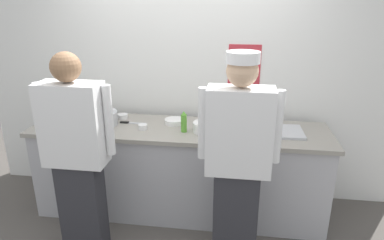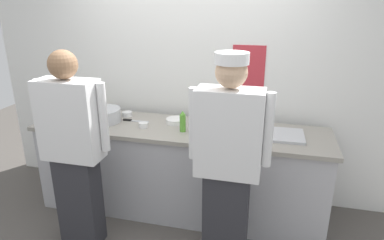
{
  "view_description": "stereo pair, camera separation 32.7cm",
  "coord_description": "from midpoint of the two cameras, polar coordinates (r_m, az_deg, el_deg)",
  "views": [
    {
      "loc": [
        0.55,
        -2.66,
        2.09
      ],
      "look_at": [
        0.12,
        0.4,
        1.0
      ],
      "focal_mm": 31.7,
      "sensor_mm": 36.0,
      "label": 1
    },
    {
      "loc": [
        0.87,
        -2.59,
        2.09
      ],
      "look_at": [
        0.12,
        0.4,
        1.0
      ],
      "focal_mm": 31.7,
      "sensor_mm": 36.0,
      "label": 2
    }
  ],
  "objects": [
    {
      "name": "mixing_bowl_steel",
      "position": [
        3.52,
        -12.35,
        0.74
      ],
      "size": [
        0.38,
        0.38,
        0.13
      ],
      "primitive_type": "cylinder",
      "color": "#B7BABF",
      "rests_on": "prep_counter"
    },
    {
      "name": "ground_plane",
      "position": [
        3.43,
        -0.96,
        -18.11
      ],
      "size": [
        9.0,
        9.0,
        0.0
      ],
      "primitive_type": "plane",
      "color": "#514C47"
    },
    {
      "name": "squeeze_bottle_primary",
      "position": [
        3.89,
        -16.33,
        2.6
      ],
      "size": [
        0.06,
        0.06,
        0.19
      ],
      "color": "#E5E066",
      "rests_on": "prep_counter"
    },
    {
      "name": "chefs_knife",
      "position": [
        3.49,
        -7.16,
        -0.16
      ],
      "size": [
        0.28,
        0.03,
        0.02
      ],
      "color": "#B7BABF",
      "rests_on": "prep_counter"
    },
    {
      "name": "ramekin_yellow_sauce",
      "position": [
        3.31,
        -5.44,
        -0.86
      ],
      "size": [
        0.09,
        0.09,
        0.05
      ],
      "color": "white",
      "rests_on": "prep_counter"
    },
    {
      "name": "sheet_tray",
      "position": [
        3.23,
        16.61,
        -2.39
      ],
      "size": [
        0.53,
        0.37,
        0.02
      ],
      "primitive_type": "cube",
      "rotation": [
        0.0,
        0.0,
        0.03
      ],
      "color": "#B7BABF",
      "rests_on": "prep_counter"
    },
    {
      "name": "deli_cup",
      "position": [
        3.11,
        8.9,
        -1.9
      ],
      "size": [
        0.09,
        0.09,
        0.1
      ],
      "primitive_type": "cylinder",
      "color": "white",
      "rests_on": "prep_counter"
    },
    {
      "name": "plate_stack_front",
      "position": [
        3.17,
        4.87,
        -1.33
      ],
      "size": [
        0.22,
        0.22,
        0.1
      ],
      "color": "white",
      "rests_on": "prep_counter"
    },
    {
      "name": "chef_near_left",
      "position": [
        2.95,
        -16.35,
        -4.69
      ],
      "size": [
        0.63,
        0.24,
        1.74
      ],
      "color": "#2D2D33",
      "rests_on": "ground"
    },
    {
      "name": "squeeze_bottle_secondary",
      "position": [
        3.17,
        1.37,
        -0.33
      ],
      "size": [
        0.06,
        0.06,
        0.2
      ],
      "color": "#56A333",
      "rests_on": "prep_counter"
    },
    {
      "name": "wall_back",
      "position": [
        3.63,
        2.49,
        8.06
      ],
      "size": [
        4.54,
        0.11,
        2.75
      ],
      "color": "white",
      "rests_on": "ground"
    },
    {
      "name": "plate_stack_rear",
      "position": [
        3.41,
        -0.03,
        -0.18
      ],
      "size": [
        0.19,
        0.19,
        0.05
      ],
      "color": "white",
      "rests_on": "prep_counter"
    },
    {
      "name": "prep_counter",
      "position": [
        3.49,
        0.62,
        -8.36
      ],
      "size": [
        2.89,
        0.72,
        0.92
      ],
      "color": "#B2B2B7",
      "rests_on": "ground"
    },
    {
      "name": "ramekin_orange_sauce",
      "position": [
        3.65,
        -8.37,
        1.0
      ],
      "size": [
        0.11,
        0.11,
        0.05
      ],
      "color": "white",
      "rests_on": "prep_counter"
    },
    {
      "name": "ramekin_red_sauce",
      "position": [
        3.73,
        -15.73,
        0.77
      ],
      "size": [
        0.08,
        0.08,
        0.04
      ],
      "color": "white",
      "rests_on": "prep_counter"
    },
    {
      "name": "chef_center",
      "position": [
        2.61,
        9.68,
        -6.91
      ],
      "size": [
        0.63,
        0.24,
        1.76
      ],
      "color": "#2D2D33",
      "rests_on": "ground"
    }
  ]
}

